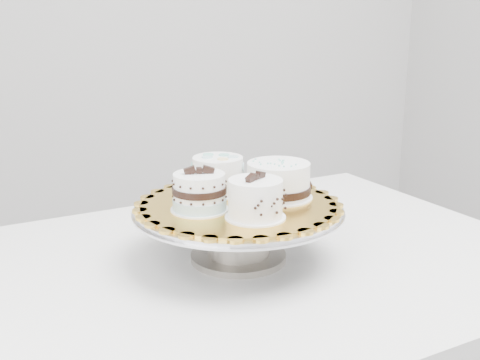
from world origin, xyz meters
name	(u,v)px	position (x,y,z in m)	size (l,w,h in m)	color
table	(222,301)	(0.02, 0.15, 0.67)	(1.29, 0.91, 0.75)	white
cake_stand	(238,223)	(0.06, 0.15, 0.82)	(0.39, 0.39, 0.10)	gray
cake_board	(238,205)	(0.06, 0.15, 0.86)	(0.36, 0.36, 0.01)	gold
cake_swirl	(255,200)	(0.05, 0.07, 0.89)	(0.13, 0.13, 0.08)	white
cake_banded	(199,193)	(-0.02, 0.15, 0.89)	(0.11, 0.11, 0.08)	white
cake_dots	(218,175)	(0.05, 0.23, 0.90)	(0.13, 0.13, 0.07)	white
cake_ribbon	(279,181)	(0.14, 0.16, 0.89)	(0.14, 0.14, 0.07)	white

